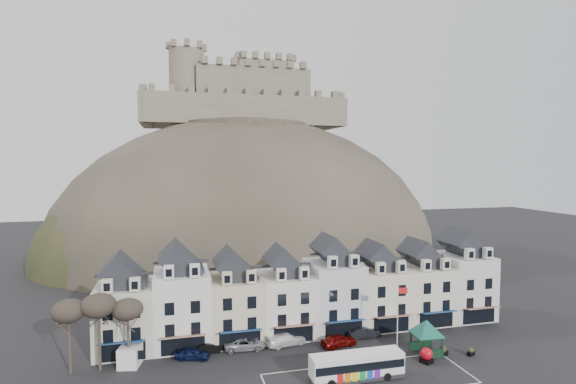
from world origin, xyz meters
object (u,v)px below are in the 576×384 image
object	(u,v)px
car_navy	(192,353)
car_charcoal	(363,332)
flagpole	(398,315)
car_silver	(245,344)
car_black	(208,348)
car_white	(286,339)
car_maroon	(339,340)
bus_shelter	(427,328)
bus	(357,365)
red_buoy	(426,355)
white_van	(133,351)

from	to	relation	value
car_navy	car_charcoal	size ratio (longest dim) A/B	0.90
flagpole	car_silver	bearing A→B (deg)	162.10
flagpole	car_black	bearing A→B (deg)	165.54
car_white	car_maroon	xyz separation A→B (m)	(6.28, -2.11, -0.00)
bus_shelter	bus	bearing A→B (deg)	-156.41
bus	bus_shelter	world-z (taller)	bus_shelter
car_charcoal	red_buoy	bearing A→B (deg)	-158.11
flagpole	white_van	world-z (taller)	flagpole
car_navy	bus	bearing A→B (deg)	-101.63
white_van	bus	bearing A→B (deg)	-12.07
white_van	car_black	size ratio (longest dim) A/B	1.40
red_buoy	white_van	size ratio (longest dim) A/B	0.33
car_maroon	car_charcoal	size ratio (longest dim) A/B	1.02
bus_shelter	flagpole	size ratio (longest dim) A/B	0.79
bus	car_black	world-z (taller)	bus
flagpole	car_navy	world-z (taller)	flagpole
white_van	car_black	world-z (taller)	white_van
bus	white_van	size ratio (longest dim) A/B	1.86
bus	bus_shelter	size ratio (longest dim) A/B	1.53
bus_shelter	flagpole	world-z (taller)	flagpole
car_silver	car_white	size ratio (longest dim) A/B	0.94
red_buoy	car_white	distance (m)	16.93
car_silver	car_maroon	world-z (taller)	car_maroon
car_navy	car_white	xyz separation A→B (m)	(11.60, 1.21, 0.09)
bus	car_navy	xyz separation A→B (m)	(-16.68, 9.31, -0.88)
red_buoy	car_maroon	size ratio (longest dim) A/B	0.39
red_buoy	car_silver	size ratio (longest dim) A/B	0.35
car_black	car_white	xyz separation A→B (m)	(9.66, 0.00, 0.14)
flagpole	car_maroon	size ratio (longest dim) A/B	1.82
car_silver	car_white	xyz separation A→B (m)	(5.20, 0.00, 0.06)
bus_shelter	car_navy	world-z (taller)	bus_shelter
white_van	car_maroon	size ratio (longest dim) A/B	1.19
bus	red_buoy	world-z (taller)	bus
car_white	car_charcoal	distance (m)	10.40
red_buoy	car_silver	distance (m)	21.53
car_charcoal	car_maroon	bearing A→B (deg)	110.83
car_white	car_charcoal	size ratio (longest dim) A/B	1.20
bus	car_white	bearing A→B (deg)	116.36
bus	car_silver	xyz separation A→B (m)	(-10.28, 10.52, -0.85)
flagpole	car_silver	xyz separation A→B (m)	(-17.69, 5.71, -4.01)
car_maroon	bus_shelter	bearing A→B (deg)	-126.95
car_black	car_white	distance (m)	9.67
car_black	bus_shelter	bearing A→B (deg)	-120.76
white_van	car_silver	size ratio (longest dim) A/B	1.07
white_van	flagpole	bearing A→B (deg)	1.68
white_van	car_navy	bearing A→B (deg)	1.87
car_white	flagpole	bearing A→B (deg)	-127.03
car_charcoal	car_silver	bearing A→B (deg)	85.94
bus_shelter	car_silver	distance (m)	22.08
white_van	car_navy	size ratio (longest dim) A/B	1.34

